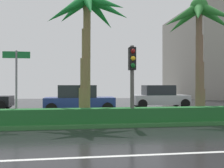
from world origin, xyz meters
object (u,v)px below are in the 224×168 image
at_px(traffic_signal_median_right, 132,70).
at_px(street_name_sign, 16,76).
at_px(palm_tree_centre_right, 199,24).
at_px(palm_tree_centre, 87,17).
at_px(car_in_traffic_second, 79,99).
at_px(car_in_traffic_third, 160,97).

distance_m(traffic_signal_median_right, street_name_sign, 4.82).
distance_m(palm_tree_centre_right, street_name_sign, 9.23).
distance_m(palm_tree_centre_right, traffic_signal_median_right, 4.98).
xyz_separation_m(palm_tree_centre, street_name_sign, (-3.00, -1.44, -2.94)).
distance_m(traffic_signal_median_right, car_in_traffic_second, 6.23).
distance_m(palm_tree_centre_right, car_in_traffic_third, 7.93).
xyz_separation_m(palm_tree_centre_right, car_in_traffic_third, (0.24, 6.83, -4.02)).
height_order(traffic_signal_median_right, car_in_traffic_second, traffic_signal_median_right).
xyz_separation_m(street_name_sign, car_in_traffic_third, (8.95, 8.10, -1.25)).
distance_m(palm_tree_centre, car_in_traffic_third, 9.86).
distance_m(street_name_sign, car_in_traffic_second, 5.91).
relative_size(palm_tree_centre, car_in_traffic_third, 1.46).
xyz_separation_m(street_name_sign, car_in_traffic_second, (2.67, 5.12, -1.25)).
xyz_separation_m(palm_tree_centre, palm_tree_centre_right, (5.71, -0.17, -0.17)).
xyz_separation_m(palm_tree_centre_right, street_name_sign, (-8.71, -1.27, -2.77)).
height_order(palm_tree_centre, car_in_traffic_third, palm_tree_centre).
bearing_deg(palm_tree_centre_right, car_in_traffic_second, 147.49).
xyz_separation_m(car_in_traffic_second, car_in_traffic_third, (6.28, 2.98, 0.00)).
bearing_deg(car_in_traffic_second, palm_tree_centre, -84.82).
relative_size(palm_tree_centre, street_name_sign, 2.09).
xyz_separation_m(traffic_signal_median_right, street_name_sign, (-4.78, 0.53, -0.29)).
xyz_separation_m(palm_tree_centre, car_in_traffic_second, (-0.33, 3.68, -4.20)).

